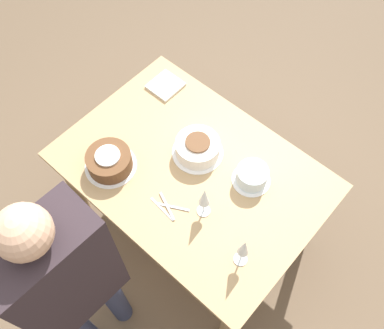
{
  "coord_description": "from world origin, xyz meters",
  "views": [
    {
      "loc": [
        0.75,
        -0.84,
        2.7
      ],
      "look_at": [
        0.0,
        0.0,
        0.78
      ],
      "focal_mm": 40.0,
      "sensor_mm": 36.0,
      "label": 1
    }
  ],
  "objects_px": {
    "wine_glass_near": "(244,248)",
    "cake_front_chocolate": "(109,161)",
    "cake_back_decorated": "(252,176)",
    "cake_center_white": "(198,148)",
    "person_cutting": "(70,283)",
    "wine_glass_far": "(204,198)"
  },
  "relations": [
    {
      "from": "cake_center_white",
      "to": "cake_back_decorated",
      "type": "height_order",
      "value": "cake_center_white"
    },
    {
      "from": "cake_front_chocolate",
      "to": "wine_glass_near",
      "type": "height_order",
      "value": "wine_glass_near"
    },
    {
      "from": "cake_front_chocolate",
      "to": "person_cutting",
      "type": "height_order",
      "value": "person_cutting"
    },
    {
      "from": "wine_glass_near",
      "to": "wine_glass_far",
      "type": "distance_m",
      "value": 0.3
    },
    {
      "from": "cake_center_white",
      "to": "wine_glass_near",
      "type": "distance_m",
      "value": 0.64
    },
    {
      "from": "cake_back_decorated",
      "to": "person_cutting",
      "type": "xyz_separation_m",
      "value": [
        -0.2,
        -0.98,
        0.2
      ]
    },
    {
      "from": "cake_center_white",
      "to": "cake_front_chocolate",
      "type": "xyz_separation_m",
      "value": [
        -0.29,
        -0.37,
        0.0
      ]
    },
    {
      "from": "wine_glass_far",
      "to": "wine_glass_near",
      "type": "bearing_deg",
      "value": -13.97
    },
    {
      "from": "cake_front_chocolate",
      "to": "person_cutting",
      "type": "distance_m",
      "value": 0.72
    },
    {
      "from": "cake_back_decorated",
      "to": "wine_glass_far",
      "type": "bearing_deg",
      "value": -103.32
    },
    {
      "from": "wine_glass_near",
      "to": "wine_glass_far",
      "type": "relative_size",
      "value": 1.02
    },
    {
      "from": "cake_center_white",
      "to": "person_cutting",
      "type": "height_order",
      "value": "person_cutting"
    },
    {
      "from": "wine_glass_near",
      "to": "cake_front_chocolate",
      "type": "bearing_deg",
      "value": -175.93
    },
    {
      "from": "cake_front_chocolate",
      "to": "wine_glass_far",
      "type": "distance_m",
      "value": 0.57
    },
    {
      "from": "wine_glass_far",
      "to": "cake_back_decorated",
      "type": "bearing_deg",
      "value": 76.68
    },
    {
      "from": "cake_center_white",
      "to": "person_cutting",
      "type": "xyz_separation_m",
      "value": [
        0.12,
        -0.92,
        0.19
      ]
    },
    {
      "from": "cake_back_decorated",
      "to": "wine_glass_near",
      "type": "relative_size",
      "value": 0.87
    },
    {
      "from": "cake_back_decorated",
      "to": "wine_glass_near",
      "type": "height_order",
      "value": "wine_glass_near"
    },
    {
      "from": "cake_front_chocolate",
      "to": "cake_back_decorated",
      "type": "relative_size",
      "value": 1.37
    },
    {
      "from": "cake_center_white",
      "to": "wine_glass_far",
      "type": "bearing_deg",
      "value": -43.59
    },
    {
      "from": "cake_center_white",
      "to": "cake_back_decorated",
      "type": "relative_size",
      "value": 1.38
    },
    {
      "from": "wine_glass_far",
      "to": "person_cutting",
      "type": "xyz_separation_m",
      "value": [
        -0.13,
        -0.68,
        0.09
      ]
    }
  ]
}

